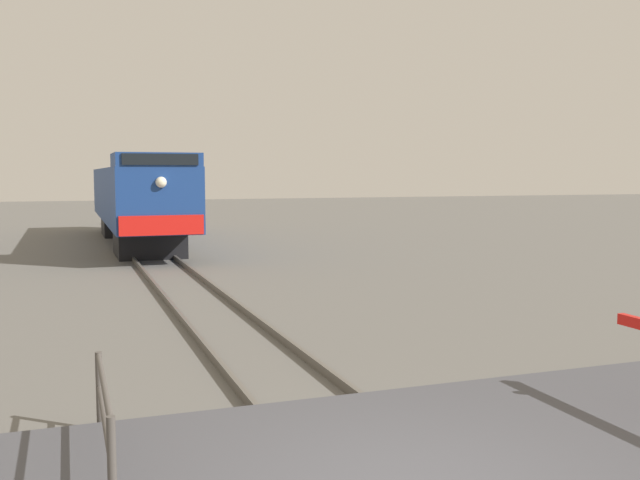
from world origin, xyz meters
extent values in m
cube|color=black|center=(0.00, 21.45, 0.53)|extent=(2.41, 3.20, 1.05)
cube|color=black|center=(0.00, 30.85, 0.53)|extent=(2.41, 3.20, 1.05)
cube|color=navy|center=(0.00, 26.15, 2.17)|extent=(2.84, 17.09, 2.24)
cube|color=navy|center=(0.00, 18.89, 3.51)|extent=(2.78, 2.56, 0.45)
cube|color=black|center=(0.00, 17.58, 3.51)|extent=(2.41, 0.06, 0.36)
cube|color=red|center=(0.00, 17.57, 1.40)|extent=(2.70, 0.08, 0.64)
sphere|color=#F2EACC|center=(0.00, 17.56, 2.78)|extent=(0.36, 0.36, 0.36)
cylinder|color=#4C4742|center=(-2.60, 0.70, 0.47)|extent=(0.08, 0.08, 0.95)
cylinder|color=#4C4742|center=(-2.60, 3.06, 0.47)|extent=(0.08, 0.08, 0.95)
cylinder|color=#4C4742|center=(-2.60, 1.88, 0.91)|extent=(0.06, 2.36, 0.06)
cylinder|color=#4C4742|center=(-2.60, 1.88, 0.52)|extent=(0.06, 2.36, 0.06)
camera|label=1|loc=(-2.91, -5.51, 3.04)|focal=39.73mm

